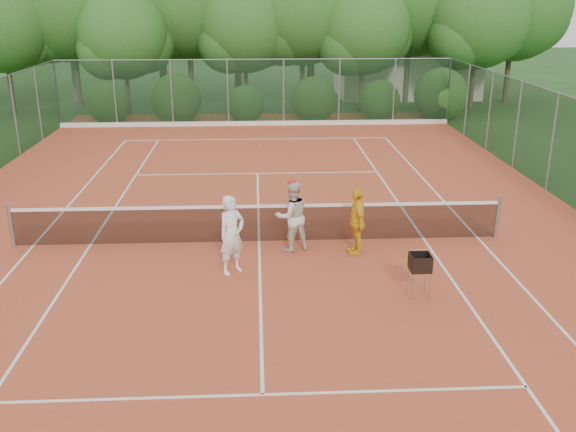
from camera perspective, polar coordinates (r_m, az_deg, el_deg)
The scene contains 14 objects.
ground at distance 15.85m, azimuth -2.59°, elevation -2.38°, with size 120.00×120.00×0.00m, color #1E4217.
clay_court at distance 15.85m, azimuth -2.59°, elevation -2.35°, with size 18.00×36.00×0.02m, color #B94C2A.
club_building at distance 40.03m, azimuth 10.39°, elevation 12.63°, with size 8.00×5.00×3.00m, color beige.
tennis_net at distance 15.67m, azimuth -2.62°, elevation -0.57°, with size 11.97×0.10×1.10m.
player_white at distance 13.87m, azimuth -5.01°, elevation -1.68°, with size 0.64×0.42×1.75m, color white.
player_center_grp at distance 15.06m, azimuth 0.35°, elevation 0.01°, with size 0.99×0.87×1.73m.
player_yellow at distance 14.96m, azimuth 6.13°, elevation -0.46°, with size 0.94×0.39×1.60m, color yellow.
ball_hopper at distance 13.04m, azimuth 11.67°, elevation -4.14°, with size 0.40×0.40×0.91m.
stray_ball_a at distance 26.83m, azimuth -0.45°, elevation 6.73°, with size 0.07×0.07×0.07m, color gold.
stray_ball_b at distance 25.83m, azimuth -2.58°, elevation 6.23°, with size 0.07×0.07×0.07m, color yellow.
stray_ball_c at distance 25.75m, azimuth 3.64°, elevation 6.17°, with size 0.07×0.07×0.07m, color gold.
court_markings at distance 15.84m, azimuth -2.59°, elevation -2.30°, with size 11.03×23.83×0.01m.
fence_back at distance 30.06m, azimuth -2.88°, elevation 10.89°, with size 18.07×0.07×3.00m.
tropical_treeline at distance 35.01m, azimuth -0.55°, elevation 17.98°, with size 32.10×8.49×15.03m.
Camera 1 is at (-0.04, -14.75, 5.80)m, focal length 40.00 mm.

